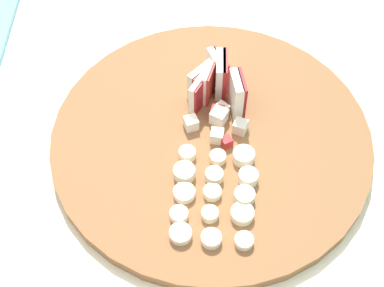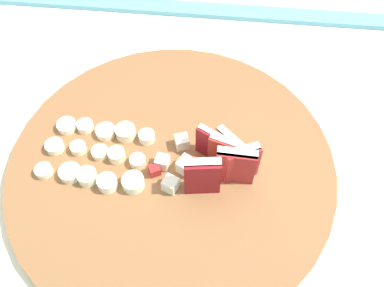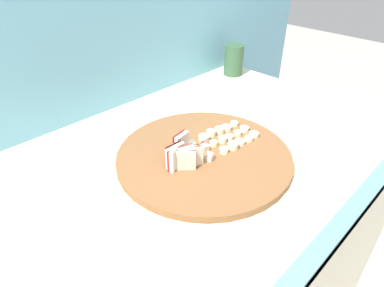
{
  "view_description": "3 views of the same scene",
  "coord_description": "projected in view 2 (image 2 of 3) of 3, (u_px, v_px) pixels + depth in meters",
  "views": [
    {
      "loc": [
        0.6,
        -0.05,
        1.52
      ],
      "look_at": [
        0.18,
        -0.05,
        0.94
      ],
      "focal_mm": 49.88,
      "sensor_mm": 36.0,
      "label": 1
    },
    {
      "loc": [
        0.09,
        0.27,
        1.39
      ],
      "look_at": [
        0.12,
        -0.03,
        0.96
      ],
      "focal_mm": 37.5,
      "sensor_mm": 36.0,
      "label": 2
    },
    {
      "loc": [
        -0.37,
        -0.49,
        1.41
      ],
      "look_at": [
        0.14,
        0.02,
        0.94
      ],
      "focal_mm": 30.86,
      "sensor_mm": 36.0,
      "label": 3
    }
  ],
  "objects": [
    {
      "name": "banana_slice_rows",
      "position": [
        100.0,
        155.0,
        0.55
      ],
      "size": [
        0.15,
        0.12,
        0.02
      ],
      "color": "white",
      "rests_on": "cutting_board"
    },
    {
      "name": "apple_dice_pile",
      "position": [
        180.0,
        165.0,
        0.54
      ],
      "size": [
        0.08,
        0.09,
        0.02
      ],
      "color": "#A32323",
      "rests_on": "cutting_board"
    },
    {
      "name": "cutting_board",
      "position": [
        171.0,
        165.0,
        0.56
      ],
      "size": [
        0.45,
        0.45,
        0.02
      ],
      "primitive_type": "cylinder",
      "color": "brown",
      "rests_on": "tiled_countertop"
    },
    {
      "name": "tiled_countertop",
      "position": [
        242.0,
        283.0,
        0.92
      ],
      "size": [
        1.51,
        0.78,
        0.91
      ],
      "color": "beige",
      "rests_on": "ground"
    },
    {
      "name": "apple_wedge_fan",
      "position": [
        225.0,
        161.0,
        0.52
      ],
      "size": [
        0.1,
        0.08,
        0.06
      ],
      "color": "#B22D23",
      "rests_on": "cutting_board"
    }
  ]
}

